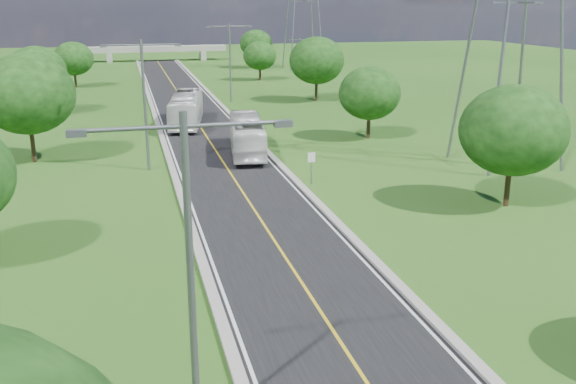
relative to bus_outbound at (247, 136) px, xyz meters
name	(u,v)px	position (x,y,z in m)	size (l,w,h in m)	color
ground	(202,130)	(-2.49, 11.54, -1.62)	(260.00, 260.00, 0.00)	#245016
road	(196,120)	(-2.49, 17.54, -1.59)	(8.00, 150.00, 0.06)	black
curb_left	(157,121)	(-6.74, 17.54, -1.51)	(0.50, 150.00, 0.22)	gray
curb_right	(233,117)	(1.76, 17.54, -1.51)	(0.50, 150.00, 0.22)	gray
speed_limit_sign	(311,163)	(2.71, -10.47, -0.02)	(0.55, 0.09, 2.40)	slate
overpass	(157,50)	(-2.49, 91.54, 0.79)	(30.00, 3.00, 3.20)	gray
streetlight_near_left	(190,255)	(-8.49, -36.46, 4.32)	(5.90, 0.25, 10.00)	slate
streetlight_mid_left	(144,94)	(-8.49, -3.46, 4.32)	(5.90, 0.25, 10.00)	slate
streetlight_far_right	(230,56)	(3.51, 29.54, 4.32)	(5.90, 0.25, 10.00)	slate
tree_lc	(27,94)	(-17.49, 1.54, 3.95)	(7.56, 7.56, 8.79)	black
tree_ld	(37,71)	(-19.49, 25.54, 3.33)	(6.72, 6.72, 7.82)	black
tree_le	(73,59)	(-16.99, 49.54, 2.71)	(5.88, 5.88, 6.84)	black
tree_rb	(513,130)	(13.51, -18.46, 3.33)	(6.72, 6.72, 7.82)	black
tree_rc	(370,93)	(12.51, 3.54, 2.71)	(5.88, 5.88, 6.84)	black
tree_rd	(317,61)	(14.51, 27.54, 3.64)	(7.14, 7.14, 8.30)	black
tree_re	(260,56)	(12.01, 51.54, 2.40)	(5.46, 5.46, 6.35)	black
tree_rf	(256,44)	(15.51, 71.54, 3.02)	(6.30, 6.30, 7.33)	black
bus_outbound	(247,136)	(0.00, 0.00, 0.00)	(2.63, 11.22, 3.13)	white
bus_inbound	(186,109)	(-3.74, 14.49, 0.12)	(2.82, 12.07, 3.36)	white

